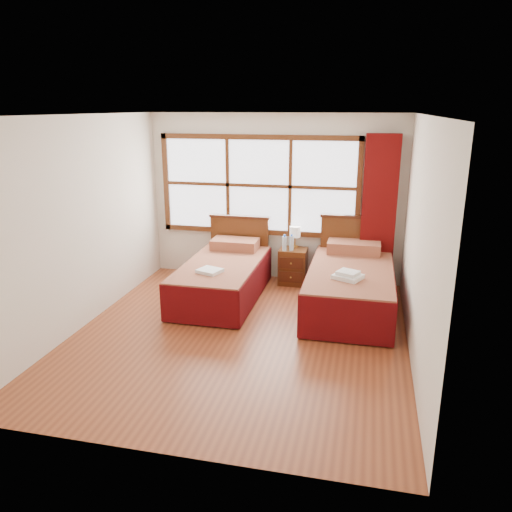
# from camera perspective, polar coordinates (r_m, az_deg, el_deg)

# --- Properties ---
(floor) EXTENTS (4.50, 4.50, 0.00)m
(floor) POSITION_cam_1_polar(r_m,az_deg,el_deg) (6.19, -1.92, -9.01)
(floor) COLOR brown
(floor) RESTS_ON ground
(ceiling) EXTENTS (4.50, 4.50, 0.00)m
(ceiling) POSITION_cam_1_polar(r_m,az_deg,el_deg) (5.58, -2.19, 15.83)
(ceiling) COLOR white
(ceiling) RESTS_ON wall_back
(wall_back) EXTENTS (4.00, 0.00, 4.00)m
(wall_back) POSITION_cam_1_polar(r_m,az_deg,el_deg) (7.89, 2.16, 6.60)
(wall_back) COLOR silver
(wall_back) RESTS_ON floor
(wall_left) EXTENTS (0.00, 4.50, 4.50)m
(wall_left) POSITION_cam_1_polar(r_m,az_deg,el_deg) (6.54, -19.28, 3.54)
(wall_left) COLOR silver
(wall_left) RESTS_ON floor
(wall_right) EXTENTS (0.00, 4.50, 4.50)m
(wall_right) POSITION_cam_1_polar(r_m,az_deg,el_deg) (5.59, 18.19, 1.51)
(wall_right) COLOR silver
(wall_right) RESTS_ON floor
(window) EXTENTS (3.16, 0.06, 1.56)m
(window) POSITION_cam_1_polar(r_m,az_deg,el_deg) (7.87, 0.32, 8.06)
(window) COLOR white
(window) RESTS_ON wall_back
(curtain) EXTENTS (0.50, 0.16, 2.30)m
(curtain) POSITION_cam_1_polar(r_m,az_deg,el_deg) (7.65, 13.84, 4.81)
(curtain) COLOR #600909
(curtain) RESTS_ON wall_back
(bed_left) EXTENTS (1.05, 2.07, 1.02)m
(bed_left) POSITION_cam_1_polar(r_m,az_deg,el_deg) (7.28, -3.75, -2.37)
(bed_left) COLOR #3E1B0D
(bed_left) RESTS_ON floor
(bed_right) EXTENTS (1.13, 2.20, 1.11)m
(bed_right) POSITION_cam_1_polar(r_m,az_deg,el_deg) (6.99, 10.74, -3.22)
(bed_right) COLOR #3E1B0D
(bed_right) RESTS_ON floor
(nightstand) EXTENTS (0.42, 0.42, 0.56)m
(nightstand) POSITION_cam_1_polar(r_m,az_deg,el_deg) (7.84, 4.24, -1.19)
(nightstand) COLOR #542B12
(nightstand) RESTS_ON floor
(towels_left) EXTENTS (0.37, 0.34, 0.05)m
(towels_left) POSITION_cam_1_polar(r_m,az_deg,el_deg) (6.73, -5.31, -1.70)
(towels_left) COLOR white
(towels_left) RESTS_ON bed_left
(towels_right) EXTENTS (0.43, 0.40, 0.10)m
(towels_right) POSITION_cam_1_polar(r_m,az_deg,el_deg) (6.43, 10.46, -2.19)
(towels_right) COLOR white
(towels_right) RESTS_ON bed_right
(lamp) EXTENTS (0.17, 0.17, 0.33)m
(lamp) POSITION_cam_1_polar(r_m,az_deg,el_deg) (7.83, 4.49, 2.71)
(lamp) COLOR gold
(lamp) RESTS_ON nightstand
(bottle_near) EXTENTS (0.07, 0.07, 0.25)m
(bottle_near) POSITION_cam_1_polar(r_m,az_deg,el_deg) (7.65, 3.26, 1.46)
(bottle_near) COLOR silver
(bottle_near) RESTS_ON nightstand
(bottle_far) EXTENTS (0.07, 0.07, 0.25)m
(bottle_far) POSITION_cam_1_polar(r_m,az_deg,el_deg) (7.67, 4.09, 1.49)
(bottle_far) COLOR silver
(bottle_far) RESTS_ON nightstand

